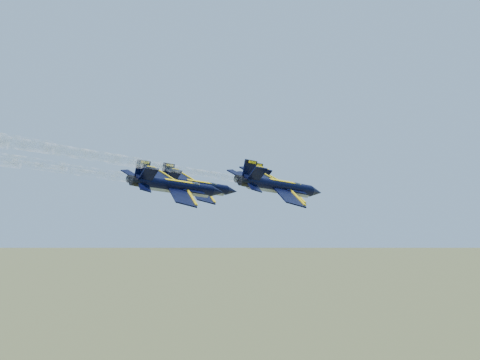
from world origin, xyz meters
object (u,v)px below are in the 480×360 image
Objects in this scene: jet_right at (280,186)px; jet_slot at (177,186)px; jet_left at (197,186)px; jet_lead at (283,186)px.

jet_right and jet_slot have the same top height.
jet_left and jet_right have the same top height.
jet_left is 1.00× the size of jet_slot.
jet_slot is (-7.24, -21.08, 0.00)m from jet_lead.
jet_lead is 14.02m from jet_right.
jet_lead and jet_right have the same top height.
jet_left is 22.08m from jet_right.
jet_right is at bearing -45.43° from jet_lead.
jet_lead is 1.00× the size of jet_right.
jet_lead is at bearing 86.11° from jet_slot.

